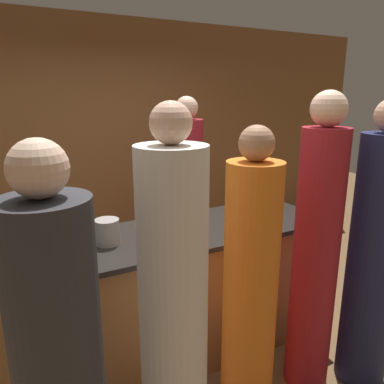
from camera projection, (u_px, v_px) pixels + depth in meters
ground_plane at (173, 351)px, 2.94m from camera, size 14.00×14.00×0.00m
back_wall at (95, 143)px, 4.33m from camera, size 8.00×0.06×2.80m
bar_counter at (172, 294)px, 2.81m from camera, size 2.50×0.76×0.99m
bartender at (187, 204)px, 3.67m from camera, size 0.31×0.31×1.94m
guest_0 at (173, 312)px, 1.87m from camera, size 0.35×0.35×1.93m
guest_1 at (315, 255)px, 2.42m from camera, size 0.29×0.29×1.98m
guest_2 at (60, 371)px, 1.56m from camera, size 0.37×0.37×1.81m
guest_3 at (373, 258)px, 2.46m from camera, size 0.33×0.33×1.94m
guest_4 at (250, 289)px, 2.20m from camera, size 0.32×0.32×1.80m
wine_bottle_0 at (184, 225)px, 2.48m from camera, size 0.07×0.07×0.31m
wine_bottle_1 at (82, 252)px, 2.10m from camera, size 0.08×0.08×0.28m
wine_bottle_2 at (48, 251)px, 2.07m from camera, size 0.07×0.07×0.30m
ice_bucket at (107, 232)px, 2.46m from camera, size 0.16×0.16×0.17m
wine_glass_0 at (258, 216)px, 2.70m from camera, size 0.07×0.07×0.15m
wine_glass_1 at (163, 221)px, 2.50m from camera, size 0.08×0.08×0.18m
wine_glass_2 at (310, 208)px, 2.83m from camera, size 0.06×0.06×0.16m
wine_glass_3 at (160, 229)px, 2.37m from camera, size 0.07×0.07×0.17m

